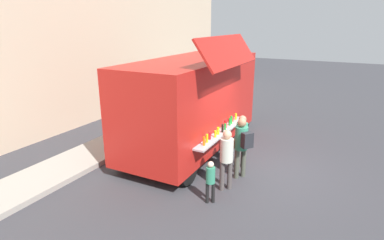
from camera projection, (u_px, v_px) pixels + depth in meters
ground_plane at (259, 168)px, 9.56m from camera, size 60.00×60.00×0.00m
curb_strip at (45, 177)px, 8.87m from camera, size 28.00×1.60×0.15m
food_truck_main at (193, 101)px, 10.61m from camera, size 6.20×3.00×3.87m
trash_bin at (191, 102)px, 15.55m from camera, size 0.60×0.60×0.93m
customer_front_ordering at (241, 138)px, 9.28m from camera, size 0.54×0.36×1.65m
customer_mid_with_backpack at (242, 142)px, 8.66m from camera, size 0.51×0.56×1.75m
customer_rear_waiting at (227, 155)px, 8.06m from camera, size 0.34×0.34×1.65m
child_near_queue at (211, 178)px, 7.55m from camera, size 0.22×0.22×1.10m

